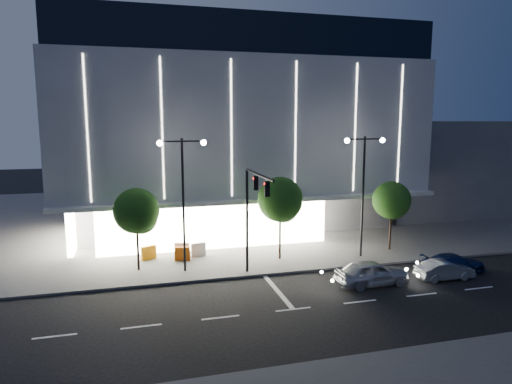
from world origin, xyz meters
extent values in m
plane|color=black|center=(0.00, 0.00, 0.00)|extent=(160.00, 160.00, 0.00)
cube|color=#474747|center=(5.00, 24.00, 0.07)|extent=(70.00, 40.00, 0.15)
cube|color=#4C4C51|center=(3.00, 24.00, 2.00)|extent=(28.00, 21.00, 4.00)
cube|color=gray|center=(3.00, 22.00, 9.50)|extent=(30.00, 25.00, 11.00)
cube|color=black|center=(3.00, 22.00, 16.50)|extent=(29.40, 24.50, 3.00)
cube|color=white|center=(0.00, 10.70, 2.00)|extent=(18.00, 0.40, 3.60)
cube|color=white|center=(-10.80, 16.00, 2.00)|extent=(0.40, 10.00, 3.60)
cube|color=gray|center=(3.00, 9.70, 4.10)|extent=(30.00, 2.00, 0.30)
cube|color=white|center=(3.00, 9.48, 9.50)|extent=(24.00, 0.06, 10.00)
cube|color=#4C4C51|center=(26.00, 24.00, 5.00)|extent=(16.00, 20.00, 10.00)
cylinder|color=black|center=(1.00, 4.80, 3.50)|extent=(0.18, 0.18, 7.00)
cylinder|color=black|center=(1.00, 1.90, 7.00)|extent=(0.14, 5.80, 0.14)
cube|color=black|center=(1.00, 2.60, 6.40)|extent=(0.28, 0.18, 0.85)
cube|color=black|center=(1.00, 0.20, 6.40)|extent=(0.28, 0.18, 0.85)
sphere|color=#FF0C0C|center=(0.88, 2.60, 6.70)|extent=(0.14, 0.14, 0.14)
cylinder|color=black|center=(-3.00, 6.00, 4.50)|extent=(0.16, 0.16, 9.00)
cylinder|color=black|center=(-3.70, 6.00, 8.80)|extent=(1.40, 0.10, 0.10)
cylinder|color=black|center=(-2.30, 6.00, 8.80)|extent=(1.40, 0.10, 0.10)
sphere|color=white|center=(-4.40, 6.00, 8.70)|extent=(0.36, 0.36, 0.36)
sphere|color=white|center=(-1.60, 6.00, 8.70)|extent=(0.36, 0.36, 0.36)
cylinder|color=black|center=(10.00, 6.00, 4.50)|extent=(0.16, 0.16, 9.00)
cylinder|color=black|center=(9.30, 6.00, 8.80)|extent=(1.40, 0.10, 0.10)
cylinder|color=black|center=(10.70, 6.00, 8.80)|extent=(1.40, 0.10, 0.10)
sphere|color=white|center=(8.60, 6.00, 8.70)|extent=(0.36, 0.36, 0.36)
sphere|color=white|center=(11.40, 6.00, 8.70)|extent=(0.36, 0.36, 0.36)
cylinder|color=black|center=(-6.00, 7.00, 1.89)|extent=(0.16, 0.16, 3.78)
sphere|color=#1A3A0F|center=(-6.00, 7.00, 4.21)|extent=(3.02, 3.02, 3.02)
sphere|color=#1A3A0F|center=(-5.70, 7.20, 3.67)|extent=(2.16, 2.16, 2.16)
sphere|color=#1A3A0F|center=(-6.25, 6.85, 3.89)|extent=(1.94, 1.94, 1.94)
cylinder|color=black|center=(4.00, 7.00, 2.03)|extent=(0.16, 0.16, 4.06)
sphere|color=#1A3A0F|center=(4.00, 7.00, 4.52)|extent=(3.25, 3.25, 3.25)
sphere|color=#1A3A0F|center=(4.30, 7.20, 3.94)|extent=(2.32, 2.32, 2.32)
sphere|color=#1A3A0F|center=(3.75, 6.85, 4.18)|extent=(2.09, 2.09, 2.09)
cylinder|color=black|center=(13.00, 7.00, 1.82)|extent=(0.16, 0.16, 3.64)
sphere|color=#1A3A0F|center=(13.00, 7.00, 4.06)|extent=(2.91, 2.91, 2.91)
sphere|color=#1A3A0F|center=(13.30, 7.20, 3.54)|extent=(2.08, 2.08, 2.08)
sphere|color=#1A3A0F|center=(12.75, 6.85, 3.74)|extent=(1.87, 1.87, 1.87)
imported|color=#B1B4BA|center=(7.94, 0.70, 0.79)|extent=(4.69, 2.01, 1.58)
imported|color=#B4B7BC|center=(13.00, 0.45, 0.62)|extent=(3.78, 1.35, 1.24)
imported|color=navy|center=(14.50, 1.45, 0.63)|extent=(4.34, 1.82, 1.25)
cube|color=orange|center=(-5.25, 9.20, 0.65)|extent=(1.10, 0.69, 1.00)
cube|color=silver|center=(-1.67, 9.11, 0.65)|extent=(1.13, 0.46, 1.00)
cube|color=#C84F0B|center=(-2.93, 8.29, 0.65)|extent=(1.13, 0.47, 1.00)
cube|color=silver|center=(-2.82, 9.48, 0.65)|extent=(1.13, 0.49, 1.00)
camera|label=1|loc=(-6.03, -23.58, 10.18)|focal=32.00mm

